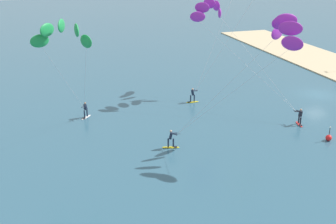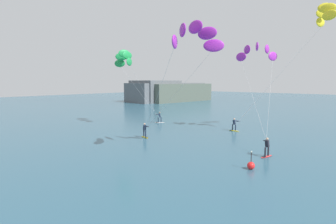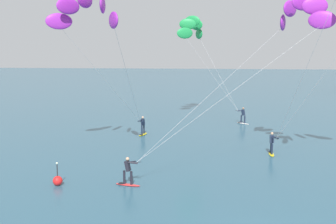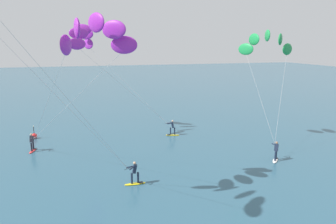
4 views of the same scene
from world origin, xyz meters
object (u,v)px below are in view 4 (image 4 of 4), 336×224
at_px(kitesurfer_downwind, 267,47).
at_px(marker_buoy, 34,136).
at_px(kitesurfer_far_out, 86,41).
at_px(kitesurfer_nearshore, 92,42).

bearing_deg(kitesurfer_downwind, marker_buoy, -108.11).
distance_m(kitesurfer_far_out, kitesurfer_downwind, 17.66).
bearing_deg(kitesurfer_downwind, kitesurfer_far_out, -112.32).
distance_m(kitesurfer_downwind, marker_buoy, 24.91).
relative_size(kitesurfer_nearshore, kitesurfer_downwind, 1.19).
height_order(kitesurfer_far_out, kitesurfer_downwind, kitesurfer_far_out).
xyz_separation_m(kitesurfer_nearshore, kitesurfer_far_out, (-13.59, 0.07, 0.18)).
xyz_separation_m(kitesurfer_nearshore, kitesurfer_downwind, (-6.88, 16.40, -0.38)).
xyz_separation_m(kitesurfer_far_out, kitesurfer_downwind, (6.71, 16.33, -0.55)).
distance_m(kitesurfer_far_out, marker_buoy, 11.17).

